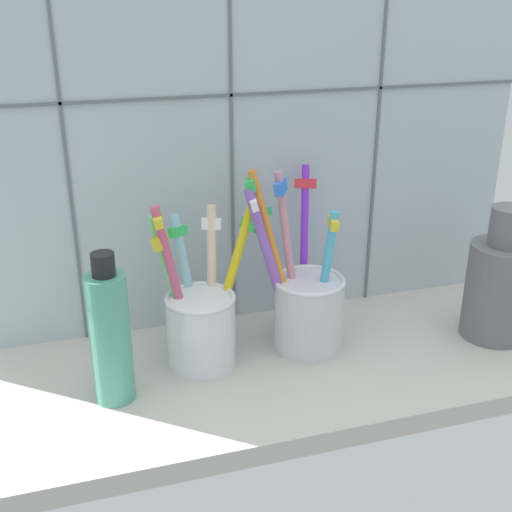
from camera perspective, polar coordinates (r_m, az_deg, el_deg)
name	(u,v)px	position (r cm, az deg, el deg)	size (l,w,h in cm)	color
counter_slab	(264,376)	(64.72, 0.67, -10.41)	(64.00, 22.00, 2.00)	#BCB7AD
tile_wall_back	(229,131)	(67.05, -2.39, 10.82)	(64.00, 2.20, 45.00)	#B2C1CC
toothbrush_cup_left	(200,320)	(63.08, -4.86, -5.59)	(10.52, 8.76, 16.18)	silver
toothbrush_cup_right	(305,302)	(65.59, 4.30, -4.06)	(10.03, 10.59, 18.57)	silver
ceramic_vase	(499,284)	(71.44, 20.40, -2.34)	(6.68, 6.68, 14.11)	slate
soap_bottle	(110,335)	(58.10, -12.59, -6.76)	(3.60, 3.60, 14.00)	#50A28A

